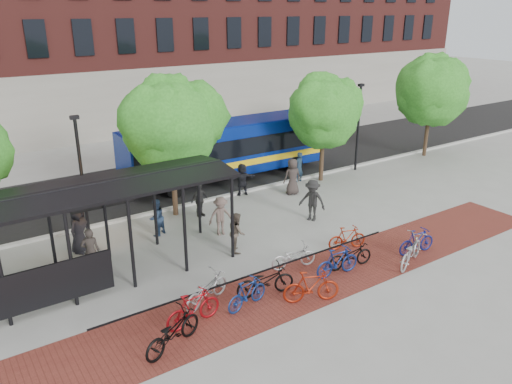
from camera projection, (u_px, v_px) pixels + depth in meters
ground at (268, 224)px, 22.55m from camera, size 160.00×160.00×0.00m
asphalt_street at (188, 177)px, 28.77m from camera, size 160.00×8.00×0.01m
curb at (223, 196)px, 25.64m from camera, size 160.00×0.25×0.12m
brick_strip at (304, 284)px, 17.61m from camera, size 24.00×3.00×0.01m
bike_rack_rail at (259, 284)px, 17.63m from camera, size 12.00×0.05×0.95m
bus_shelter at (81, 202)px, 16.87m from camera, size 10.60×3.07×3.60m
tree_b at (172, 121)px, 22.09m from camera, size 5.15×4.20×6.47m
tree_c at (325, 109)px, 26.95m from camera, size 4.66×3.80×5.92m
tree_d at (432, 87)px, 31.54m from camera, size 5.39×4.40×6.55m
lamp_post_left at (81, 172)px, 20.72m from camera, size 0.35×0.20×5.12m
lamp_post_right at (358, 125)px, 29.13m from camera, size 0.35×0.20×5.12m
bus at (227, 146)px, 27.99m from camera, size 12.06×3.05×3.24m
bike_0 at (173, 331)px, 14.11m from camera, size 2.23×1.44×1.11m
bike_1 at (193, 308)px, 15.16m from camera, size 1.94×0.70×1.14m
bike_2 at (206, 289)px, 16.29m from camera, size 2.09×1.34×1.04m
bike_3 at (247, 294)px, 16.07m from camera, size 1.74×0.80×1.01m
bike_4 at (265, 281)px, 16.76m from camera, size 2.15×1.18×1.07m
bike_5 at (311, 286)px, 16.36m from camera, size 1.96×1.28×1.15m
bike_6 at (293, 256)px, 18.56m from camera, size 1.87×1.01×0.93m
bike_7 at (337, 262)px, 18.00m from camera, size 1.87×0.68×1.10m
bike_8 at (350, 255)px, 18.58m from camera, size 1.95×0.91×0.98m
bike_9 at (347, 238)px, 20.04m from camera, size 1.68×0.92×0.97m
bike_10 at (411, 251)px, 18.77m from camera, size 2.28×1.50×1.13m
bike_11 at (417, 241)px, 19.64m from camera, size 1.79×0.72×1.04m
pedestrian_0 at (79, 229)px, 19.61m from camera, size 1.15×1.09×1.98m
pedestrian_1 at (91, 251)px, 18.01m from camera, size 0.75×0.59×1.79m
pedestrian_2 at (156, 218)px, 21.14m from camera, size 0.98×0.90×1.62m
pedestrian_3 at (221, 216)px, 21.18m from camera, size 1.19×0.79×1.72m
pedestrian_4 at (199, 200)px, 23.08m from camera, size 1.02×0.61×1.62m
pedestrian_5 at (242, 179)px, 25.76m from camera, size 1.63×0.77×1.69m
pedestrian_6 at (292, 177)px, 25.81m from camera, size 1.03×0.76×1.92m
pedestrian_7 at (299, 167)px, 27.72m from camera, size 0.68×0.50×1.71m
pedestrian_8 at (237, 232)px, 19.75m from camera, size 0.88×0.97×1.63m
pedestrian_9 at (312, 200)px, 22.59m from camera, size 1.22×1.45×1.94m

